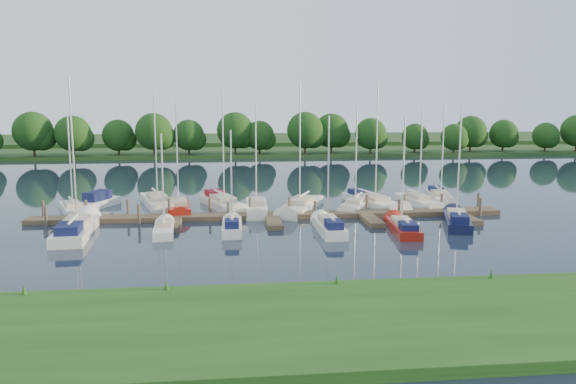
{
  "coord_description": "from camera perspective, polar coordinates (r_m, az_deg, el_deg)",
  "views": [
    {
      "loc": [
        -3.63,
        -38.72,
        9.62
      ],
      "look_at": [
        1.46,
        8.0,
        2.2
      ],
      "focal_mm": 35.0,
      "sensor_mm": 36.0,
      "label": 1
    }
  ],
  "objects": [
    {
      "name": "sailboat_n_3",
      "position": [
        51.74,
        -11.05,
        -1.61
      ],
      "size": [
        2.71,
        8.26,
        10.39
      ],
      "rotation": [
        0.0,
        0.0,
        3.25
      ],
      "color": "#9B180E",
      "rests_on": "ground"
    },
    {
      "name": "sailboat_n_5",
      "position": [
        50.44,
        -3.23,
        -1.71
      ],
      "size": [
        2.05,
        7.67,
        9.94
      ],
      "rotation": [
        0.0,
        0.0,
        3.11
      ],
      "color": "white",
      "rests_on": "ground"
    },
    {
      "name": "sailboat_n_2",
      "position": [
        54.66,
        -13.14,
        -1.11
      ],
      "size": [
        4.08,
        8.99,
        11.35
      ],
      "rotation": [
        0.0,
        0.0,
        3.41
      ],
      "color": "white",
      "rests_on": "ground"
    },
    {
      "name": "far_shore",
      "position": [
        114.16,
        -4.38,
        4.26
      ],
      "size": [
        180.0,
        30.0,
        0.6
      ],
      "primitive_type": "cube",
      "color": "#1E3C17",
      "rests_on": "ground"
    },
    {
      "name": "sailboat_s_2",
      "position": [
        42.82,
        -5.7,
        -3.6
      ],
      "size": [
        1.52,
        6.07,
        8.08
      ],
      "rotation": [
        0.0,
        0.0,
        -0.01
      ],
      "color": "white",
      "rests_on": "ground"
    },
    {
      "name": "sailboat_n_9",
      "position": [
        55.06,
        13.06,
        -1.03
      ],
      "size": [
        2.55,
        7.47,
        9.54
      ],
      "rotation": [
        0.0,
        0.0,
        3.27
      ],
      "color": "white",
      "rests_on": "ground"
    },
    {
      "name": "sailboat_s_0",
      "position": [
        44.49,
        -20.69,
        -3.66
      ],
      "size": [
        2.84,
        9.54,
        12.09
      ],
      "rotation": [
        0.0,
        0.0,
        0.07
      ],
      "color": "white",
      "rests_on": "ground"
    },
    {
      "name": "motorboat",
      "position": [
        55.4,
        -18.87,
        -1.11
      ],
      "size": [
        3.55,
        5.85,
        1.93
      ],
      "rotation": [
        0.0,
        0.0,
        2.73
      ],
      "color": "white",
      "rests_on": "ground"
    },
    {
      "name": "treeline",
      "position": [
        101.09,
        -4.87,
        5.82
      ],
      "size": [
        148.47,
        9.71,
        8.31
      ],
      "color": "#38281C",
      "rests_on": "ground"
    },
    {
      "name": "sailboat_n_10",
      "position": [
        58.12,
        15.18,
        -0.56
      ],
      "size": [
        3.05,
        8.02,
        10.05
      ],
      "rotation": [
        0.0,
        0.0,
        2.96
      ],
      "color": "white",
      "rests_on": "ground"
    },
    {
      "name": "mooring_pilings",
      "position": [
        48.15,
        -1.78,
        -1.83
      ],
      "size": [
        38.24,
        2.84,
        2.0
      ],
      "color": "#473D33",
      "rests_on": "ground"
    },
    {
      "name": "sailboat_n_6",
      "position": [
        51.0,
        1.28,
        -1.59
      ],
      "size": [
        5.15,
        9.13,
        11.77
      ],
      "rotation": [
        0.0,
        0.0,
        2.74
      ],
      "color": "white",
      "rests_on": "ground"
    },
    {
      "name": "near_bank",
      "position": [
        24.85,
        2.72,
        -13.19
      ],
      "size": [
        90.0,
        10.0,
        0.5
      ],
      "primitive_type": "cube",
      "color": "#214814",
      "rests_on": "ground"
    },
    {
      "name": "distant_hill",
      "position": [
        139.06,
        -4.72,
        5.26
      ],
      "size": [
        220.0,
        40.0,
        1.4
      ],
      "primitive_type": "cube",
      "color": "#2E4E22",
      "rests_on": "ground"
    },
    {
      "name": "sailboat_n_7",
      "position": [
        52.29,
        6.9,
        -1.4
      ],
      "size": [
        4.48,
        7.24,
        9.5
      ],
      "rotation": [
        0.0,
        0.0,
        2.68
      ],
      "color": "white",
      "rests_on": "ground"
    },
    {
      "name": "sailboat_s_5",
      "position": [
        46.88,
        16.77,
        -2.85
      ],
      "size": [
        3.74,
        7.68,
        9.9
      ],
      "rotation": [
        0.0,
        0.0,
        -0.32
      ],
      "color": "#0F1434",
      "rests_on": "ground"
    },
    {
      "name": "sailboat_n_8",
      "position": [
        54.17,
        8.65,
        -1.03
      ],
      "size": [
        4.26,
        9.56,
        11.92
      ],
      "rotation": [
        0.0,
        0.0,
        3.4
      ],
      "color": "white",
      "rests_on": "ground"
    },
    {
      "name": "sailboat_n_0",
      "position": [
        53.45,
        -21.03,
        -1.71
      ],
      "size": [
        3.72,
        6.91,
        8.94
      ],
      "rotation": [
        0.0,
        0.0,
        3.52
      ],
      "color": "white",
      "rests_on": "ground"
    },
    {
      "name": "ground",
      "position": [
        40.07,
        -0.84,
        -4.92
      ],
      "size": [
        260.0,
        260.0,
        0.0
      ],
      "primitive_type": "plane",
      "color": "#171F2E",
      "rests_on": "ground"
    },
    {
      "name": "sailboat_s_1",
      "position": [
        43.24,
        -12.46,
        -3.73
      ],
      "size": [
        1.76,
        6.01,
        7.77
      ],
      "rotation": [
        0.0,
        0.0,
        0.07
      ],
      "color": "white",
      "rests_on": "ground"
    },
    {
      "name": "sailboat_s_4",
      "position": [
        43.51,
        11.57,
        -3.57
      ],
      "size": [
        2.29,
        7.12,
        9.03
      ],
      "rotation": [
        0.0,
        0.0,
        -0.11
      ],
      "color": "#9B180E",
      "rests_on": "ground"
    },
    {
      "name": "dock",
      "position": [
        47.13,
        -1.67,
        -2.56
      ],
      "size": [
        40.0,
        6.0,
        0.4
      ],
      "color": "#4B382A",
      "rests_on": "ground"
    },
    {
      "name": "sailboat_n_4",
      "position": [
        52.75,
        -6.65,
        -1.23
      ],
      "size": [
        4.36,
        8.84,
        11.28
      ],
      "rotation": [
        0.0,
        0.0,
        3.46
      ],
      "color": "white",
      "rests_on": "ground"
    },
    {
      "name": "sailboat_s_3",
      "position": [
        42.68,
        4.17,
        -3.62
      ],
      "size": [
        1.72,
        6.98,
        9.14
      ],
      "rotation": [
        0.0,
        0.0,
        0.01
      ],
      "color": "white",
      "rests_on": "ground"
    }
  ]
}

